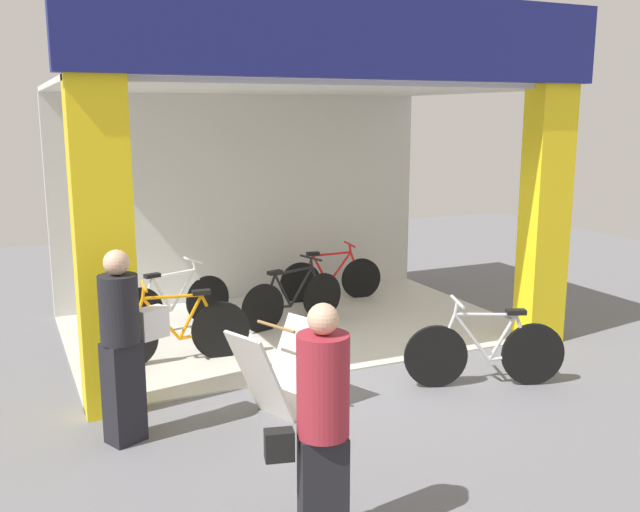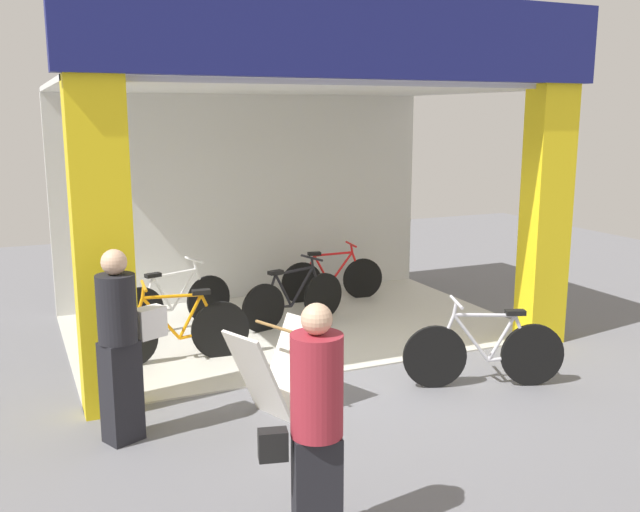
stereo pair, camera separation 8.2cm
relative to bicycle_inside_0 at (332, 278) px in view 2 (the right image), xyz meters
The scene contains 10 objects.
ground_plane 3.06m from the bicycle_inside_0, 110.56° to the right, with size 19.55×19.55×0.00m, color slate.
shop_facade 2.34m from the bicycle_inside_0, 135.17° to the right, with size 5.98×3.96×4.05m.
bicycle_inside_0 is the anchor object (origin of this frame).
bicycle_inside_1 2.59m from the bicycle_inside_0, 168.89° to the right, with size 1.63×0.57×0.93m.
bicycle_inside_2 1.39m from the bicycle_inside_0, 136.95° to the right, with size 1.62×0.54×0.92m.
bicycle_inside_3 3.34m from the bicycle_inside_0, 147.72° to the right, with size 1.75×0.48×0.96m.
bicycle_parked_0 3.82m from the bicycle_inside_0, 90.18° to the right, with size 1.62×0.66×0.94m.
sandwich_board_sign 4.28m from the bicycle_inside_0, 122.32° to the right, with size 0.98×0.78×0.91m.
pedestrian_0 6.35m from the bicycle_inside_0, 115.94° to the right, with size 0.59×0.41×1.68m.
pedestrian_1 5.13m from the bicycle_inside_0, 135.93° to the right, with size 0.67×0.48×1.72m.
Camera 2 is at (-3.41, -6.75, 2.84)m, focal length 39.84 mm.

